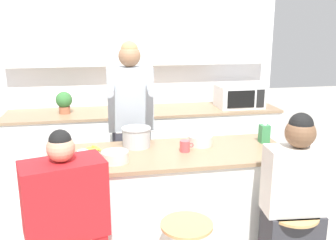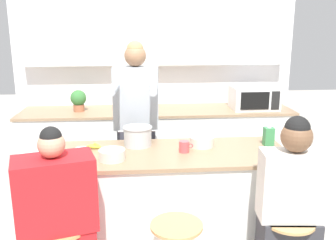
% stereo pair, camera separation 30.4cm
% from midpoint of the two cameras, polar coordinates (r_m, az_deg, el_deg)
% --- Properties ---
extents(wall_back, '(3.52, 0.22, 2.70)m').
position_cam_midpoint_polar(wall_back, '(4.76, -5.99, 9.50)').
color(wall_back, white).
rests_on(wall_back, ground_plane).
extents(back_counter, '(3.27, 0.68, 0.94)m').
position_cam_midpoint_polar(back_counter, '(4.66, -5.30, -4.11)').
color(back_counter, white).
rests_on(back_counter, ground_plane).
extents(kitchen_island, '(1.95, 0.73, 0.93)m').
position_cam_midpoint_polar(kitchen_island, '(3.22, -2.52, -12.72)').
color(kitchen_island, black).
rests_on(kitchen_island, ground_plane).
extents(person_cooking, '(0.45, 0.57, 1.80)m').
position_cam_midpoint_polar(person_cooking, '(3.57, -8.01, -2.73)').
color(person_cooking, '#383842').
rests_on(person_cooking, ground_plane).
extents(person_wrapped_blanket, '(0.56, 0.41, 1.33)m').
position_cam_midpoint_polar(person_wrapped_blanket, '(2.65, -18.47, -16.42)').
color(person_wrapped_blanket, red).
rests_on(person_wrapped_blanket, ground_plane).
extents(person_seated_near, '(0.46, 0.30, 1.36)m').
position_cam_midpoint_polar(person_seated_near, '(2.87, 15.62, -13.45)').
color(person_seated_near, '#333338').
rests_on(person_seated_near, ground_plane).
extents(cooking_pot, '(0.33, 0.25, 0.16)m').
position_cam_midpoint_polar(cooking_pot, '(3.17, -7.58, -2.64)').
color(cooking_pot, '#B7BABC').
rests_on(cooking_pot, kitchen_island).
extents(fruit_bowl, '(0.20, 0.20, 0.08)m').
position_cam_midpoint_polar(fruit_bowl, '(2.87, -11.11, -5.56)').
color(fruit_bowl, silver).
rests_on(fruit_bowl, kitchen_island).
extents(mixing_bowl_steel, '(0.20, 0.20, 0.08)m').
position_cam_midpoint_polar(mixing_bowl_steel, '(3.20, 2.24, -3.17)').
color(mixing_bowl_steel, silver).
rests_on(mixing_bowl_steel, kitchen_island).
extents(coffee_cup_near, '(0.12, 0.09, 0.09)m').
position_cam_midpoint_polar(coffee_cup_near, '(2.92, -15.74, -5.37)').
color(coffee_cup_near, white).
rests_on(coffee_cup_near, kitchen_island).
extents(coffee_cup_far, '(0.11, 0.08, 0.09)m').
position_cam_midpoint_polar(coffee_cup_far, '(3.03, -0.26, -4.04)').
color(coffee_cup_far, '#DB4C51').
rests_on(coffee_cup_far, kitchen_island).
extents(banana_bunch, '(0.15, 0.10, 0.05)m').
position_cam_midpoint_polar(banana_bunch, '(3.15, -14.09, -4.28)').
color(banana_bunch, yellow).
rests_on(banana_bunch, kitchen_island).
extents(juice_carton, '(0.08, 0.08, 0.17)m').
position_cam_midpoint_polar(juice_carton, '(3.33, 11.96, -2.07)').
color(juice_carton, '#38844C').
rests_on(juice_carton, kitchen_island).
extents(microwave, '(0.55, 0.40, 0.27)m').
position_cam_midpoint_polar(microwave, '(4.72, 8.97, 3.60)').
color(microwave, white).
rests_on(microwave, back_counter).
extents(potted_plant, '(0.19, 0.19, 0.25)m').
position_cam_midpoint_polar(potted_plant, '(4.52, -17.43, 2.68)').
color(potted_plant, '#A86042').
rests_on(potted_plant, back_counter).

